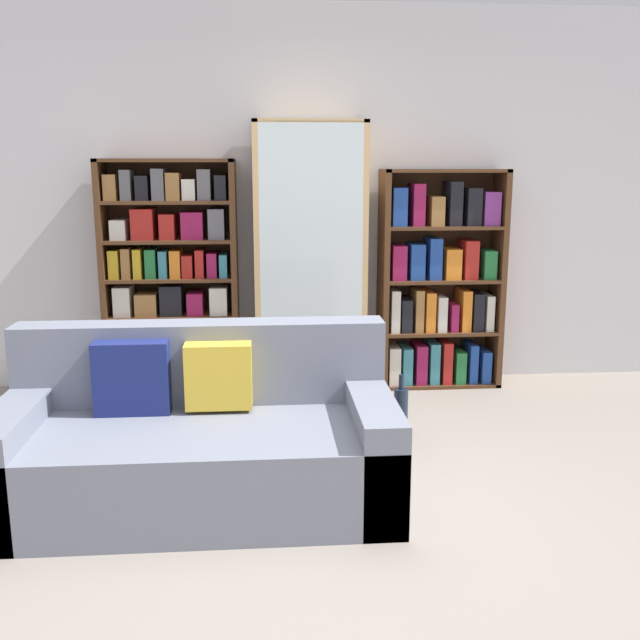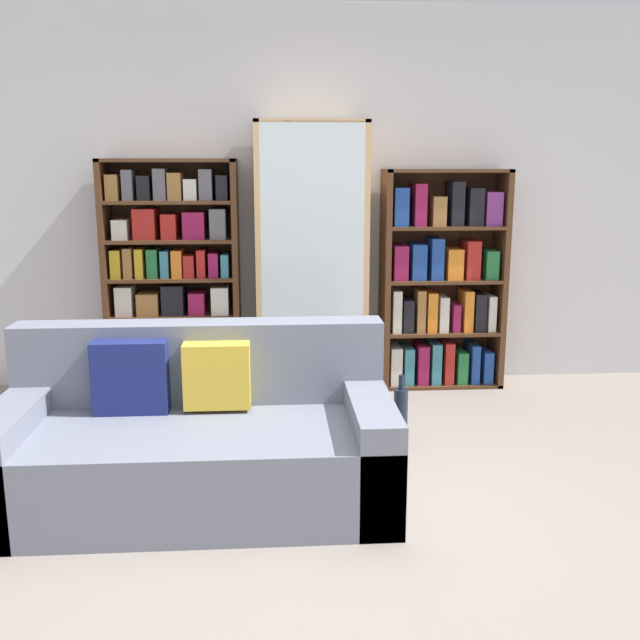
{
  "view_description": "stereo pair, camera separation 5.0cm",
  "coord_description": "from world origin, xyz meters",
  "px_view_note": "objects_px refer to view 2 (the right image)",
  "views": [
    {
      "loc": [
        -0.25,
        -2.74,
        1.58
      ],
      "look_at": [
        0.08,
        1.36,
        0.7
      ],
      "focal_mm": 40.0,
      "sensor_mm": 36.0,
      "label": 1
    },
    {
      "loc": [
        -0.2,
        -2.74,
        1.58
      ],
      "look_at": [
        0.08,
        1.36,
        0.7
      ],
      "focal_mm": 40.0,
      "sensor_mm": 36.0,
      "label": 2
    }
  ],
  "objects_px": {
    "display_cabinet": "(311,261)",
    "wine_bottle": "(401,413)",
    "bookshelf_left": "(173,279)",
    "bookshelf_right": "(441,285)",
    "couch": "(197,443)"
  },
  "relations": [
    {
      "from": "bookshelf_right",
      "to": "wine_bottle",
      "type": "xyz_separation_m",
      "value": [
        -0.48,
        -1.08,
        -0.59
      ]
    },
    {
      "from": "bookshelf_left",
      "to": "bookshelf_right",
      "type": "height_order",
      "value": "bookshelf_left"
    },
    {
      "from": "couch",
      "to": "display_cabinet",
      "type": "xyz_separation_m",
      "value": [
        0.65,
        1.76,
        0.64
      ]
    },
    {
      "from": "bookshelf_right",
      "to": "wine_bottle",
      "type": "distance_m",
      "value": 1.32
    },
    {
      "from": "bookshelf_right",
      "to": "bookshelf_left",
      "type": "bearing_deg",
      "value": -179.99
    },
    {
      "from": "wine_bottle",
      "to": "bookshelf_right",
      "type": "bearing_deg",
      "value": 66.12
    },
    {
      "from": "couch",
      "to": "wine_bottle",
      "type": "xyz_separation_m",
      "value": [
        1.12,
        0.69,
        -0.12
      ]
    },
    {
      "from": "display_cabinet",
      "to": "wine_bottle",
      "type": "xyz_separation_m",
      "value": [
        0.47,
        -1.07,
        -0.77
      ]
    },
    {
      "from": "bookshelf_left",
      "to": "display_cabinet",
      "type": "height_order",
      "value": "display_cabinet"
    },
    {
      "from": "bookshelf_left",
      "to": "wine_bottle",
      "type": "xyz_separation_m",
      "value": [
        1.45,
        -1.08,
        -0.65
      ]
    },
    {
      "from": "display_cabinet",
      "to": "wine_bottle",
      "type": "distance_m",
      "value": 1.39
    },
    {
      "from": "couch",
      "to": "display_cabinet",
      "type": "relative_size",
      "value": 0.98
    },
    {
      "from": "bookshelf_left",
      "to": "bookshelf_right",
      "type": "relative_size",
      "value": 1.04
    },
    {
      "from": "couch",
      "to": "wine_bottle",
      "type": "distance_m",
      "value": 1.32
    },
    {
      "from": "display_cabinet",
      "to": "bookshelf_right",
      "type": "xyz_separation_m",
      "value": [
        0.95,
        0.02,
        -0.18
      ]
    }
  ]
}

